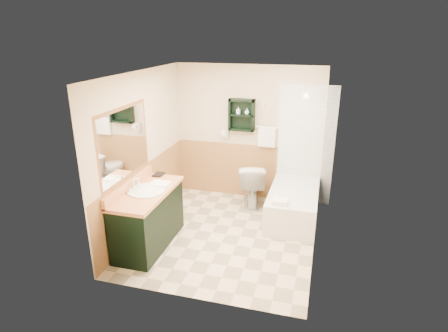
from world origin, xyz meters
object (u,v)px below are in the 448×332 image
at_px(hair_dryer, 225,133).
at_px(bathtub, 293,204).
at_px(wall_shelf, 242,115).
at_px(soap_bottle_a, 238,112).
at_px(vanity, 148,218).
at_px(vanity_book, 154,168).
at_px(toilet, 251,184).
at_px(soap_bottle_b, 247,112).

height_order(hair_dryer, bathtub, hair_dryer).
relative_size(wall_shelf, soap_bottle_a, 4.46).
bearing_deg(vanity, vanity_book, 105.18).
xyz_separation_m(bathtub, vanity_book, (-2.08, -0.75, 0.69)).
bearing_deg(toilet, vanity_book, 25.23).
bearing_deg(bathtub, wall_shelf, 149.83).
distance_m(hair_dryer, toilet, 1.03).
bearing_deg(soap_bottle_a, toilet, -41.71).
height_order(toilet, vanity_book, vanity_book).
bearing_deg(soap_bottle_a, wall_shelf, 4.93).
height_order(wall_shelf, soap_bottle_a, wall_shelf).
bearing_deg(hair_dryer, bathtub, -25.11).
bearing_deg(soap_bottle_a, bathtub, -28.61).
relative_size(vanity, bathtub, 0.88).
xyz_separation_m(hair_dryer, vanity_book, (-0.76, -1.38, -0.26)).
bearing_deg(hair_dryer, soap_bottle_a, -7.07).
height_order(wall_shelf, vanity_book, wall_shelf).
bearing_deg(wall_shelf, toilet, -48.11).
bearing_deg(vanity_book, hair_dryer, 63.82).
relative_size(wall_shelf, bathtub, 0.37).
xyz_separation_m(toilet, soap_bottle_a, (-0.31, 0.28, 1.21)).
distance_m(vanity, vanity_book, 0.82).
height_order(vanity, bathtub, vanity).
distance_m(vanity_book, soap_bottle_b, 1.89).
bearing_deg(hair_dryer, vanity_book, -118.93).
height_order(vanity, toilet, vanity).
bearing_deg(vanity_book, wall_shelf, 54.61).
xyz_separation_m(vanity, toilet, (1.15, 1.68, -0.03)).
bearing_deg(hair_dryer, toilet, -29.06).
xyz_separation_m(bathtub, soap_bottle_a, (-1.08, 0.59, 1.34)).
height_order(toilet, soap_bottle_a, soap_bottle_a).
height_order(wall_shelf, vanity, wall_shelf).
bearing_deg(soap_bottle_a, vanity_book, -126.68).
height_order(vanity_book, soap_bottle_a, soap_bottle_a).
distance_m(bathtub, vanity_book, 2.32).
distance_m(toilet, vanity_book, 1.78).
bearing_deg(hair_dryer, vanity, -106.70).
distance_m(soap_bottle_a, soap_bottle_b, 0.15).
distance_m(wall_shelf, vanity_book, 1.82).
xyz_separation_m(bathtub, soap_bottle_b, (-0.93, 0.59, 1.35)).
xyz_separation_m(bathtub, toilet, (-0.77, 0.31, 0.13)).
relative_size(vanity, toilet, 1.67).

